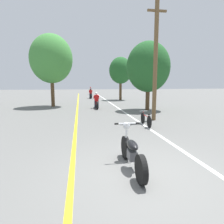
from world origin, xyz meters
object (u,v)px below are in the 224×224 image
object	(u,v)px
roadside_tree_right_near	(148,67)
motorcycle_foreground	(132,152)
roadside_tree_right_far	(121,71)
roadside_tree_left	(51,59)
bicycle_parked	(146,119)
motorcycle_rider_mid	(91,95)
utility_pole	(155,60)
motorcycle_rider_far	(91,92)
motorcycle_rider_lead	(96,102)

from	to	relation	value
roadside_tree_right_near	motorcycle_foreground	distance (m)	11.65
roadside_tree_right_far	roadside_tree_left	bearing A→B (deg)	-141.92
motorcycle_foreground	bicycle_parked	world-z (taller)	motorcycle_foreground
motorcycle_foreground	motorcycle_rider_mid	xyz separation A→B (m)	(0.21, 23.19, 0.09)
utility_pole	roadside_tree_right_near	distance (m)	4.30
roadside_tree_right_far	motorcycle_rider_mid	distance (m)	5.67
motorcycle_rider_far	motorcycle_rider_lead	bearing A→B (deg)	-91.57
roadside_tree_right_far	motorcycle_rider_far	size ratio (longest dim) A/B	2.53
motorcycle_rider_lead	motorcycle_rider_far	distance (m)	19.24
roadside_tree_left	motorcycle_rider_lead	distance (m)	5.73
roadside_tree_right_far	roadside_tree_left	size ratio (longest dim) A/B	0.83
motorcycle_rider_lead	motorcycle_rider_far	size ratio (longest dim) A/B	1.00
roadside_tree_right_near	motorcycle_foreground	world-z (taller)	roadside_tree_right_near
roadside_tree_right_near	motorcycle_rider_far	bearing A→B (deg)	99.26
motorcycle_rider_mid	roadside_tree_left	bearing A→B (deg)	-113.78
roadside_tree_right_near	motorcycle_rider_lead	size ratio (longest dim) A/B	2.56
motorcycle_rider_far	bicycle_parked	bearing A→B (deg)	-87.02
motorcycle_foreground	bicycle_parked	bearing A→B (deg)	67.34
utility_pole	roadside_tree_right_far	bearing A→B (deg)	86.67
motorcycle_foreground	bicycle_parked	size ratio (longest dim) A/B	1.34
roadside_tree_left	motorcycle_rider_lead	world-z (taller)	roadside_tree_left
utility_pole	motorcycle_rider_far	distance (m)	25.44
roadside_tree_right_near	roadside_tree_right_far	distance (m)	9.64
roadside_tree_right_far	motorcycle_rider_lead	bearing A→B (deg)	-115.20
roadside_tree_left	bicycle_parked	xyz separation A→B (m)	(5.77, -9.36, -3.96)
roadside_tree_right_near	roadside_tree_left	xyz separation A→B (m)	(-7.81, 3.71, 0.89)
motorcycle_rider_lead	motorcycle_rider_mid	bearing A→B (deg)	89.49
roadside_tree_right_far	roadside_tree_left	distance (m)	9.63
roadside_tree_right_near	motorcycle_rider_lead	distance (m)	5.19
motorcycle_foreground	bicycle_parked	xyz separation A→B (m)	(2.03, 4.86, -0.11)
motorcycle_rider_lead	motorcycle_rider_far	xyz separation A→B (m)	(0.53, 19.24, -0.00)
motorcycle_rider_far	bicycle_parked	distance (m)	26.69
motorcycle_foreground	bicycle_parked	distance (m)	5.26
motorcycle_rider_lead	bicycle_parked	world-z (taller)	motorcycle_rider_lead
utility_pole	motorcycle_rider_mid	xyz separation A→B (m)	(-2.81, 16.85, -2.91)
roadside_tree_left	motorcycle_rider_lead	xyz separation A→B (m)	(3.86, -1.95, -3.76)
roadside_tree_right_far	bicycle_parked	world-z (taller)	roadside_tree_right_far
roadside_tree_left	roadside_tree_right_far	bearing A→B (deg)	38.08
motorcycle_foreground	motorcycle_rider_far	world-z (taller)	motorcycle_rider_far
bicycle_parked	roadside_tree_right_far	bearing A→B (deg)	83.31
utility_pole	roadside_tree_right_near	bearing A→B (deg)	75.93
motorcycle_rider_far	utility_pole	bearing A→B (deg)	-84.60
motorcycle_rider_mid	motorcycle_rider_far	world-z (taller)	motorcycle_rider_mid
roadside_tree_right_near	bicycle_parked	world-z (taller)	roadside_tree_right_near
motorcycle_rider_mid	bicycle_parked	xyz separation A→B (m)	(1.82, -18.34, -0.20)
roadside_tree_right_far	motorcycle_rider_lead	distance (m)	9.25
motorcycle_rider_far	roadside_tree_right_far	bearing A→B (deg)	-74.37
roadside_tree_left	motorcycle_foreground	world-z (taller)	roadside_tree_left
motorcycle_rider_far	motorcycle_rider_mid	bearing A→B (deg)	-92.96
roadside_tree_right_far	motorcycle_rider_far	bearing A→B (deg)	105.63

